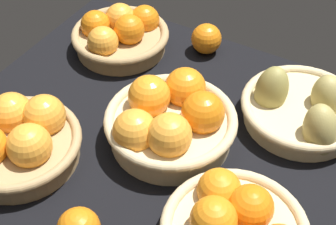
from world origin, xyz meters
The scene contains 6 objects.
market_tray centered at (0.00, 0.00, 1.50)cm, with size 84.00×72.00×3.00cm, color black.
basket_near_left centered at (-20.80, -16.95, 7.30)cm, with size 23.82×23.82×10.53cm.
basket_far_left centered at (-23.31, 20.54, 6.96)cm, with size 22.84×22.84×9.99cm.
basket_far_right_pears centered at (22.01, 17.77, 6.56)cm, with size 24.63×24.63×12.68cm.
basket_center centered at (1.36, 0.67, 8.04)cm, with size 25.47×25.47×12.00cm.
loose_orange_front_gap centered at (-5.15, 29.44, 6.55)cm, with size 7.10×7.10×7.10cm, color orange.
Camera 1 is at (33.76, -56.95, 74.86)cm, focal length 53.05 mm.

